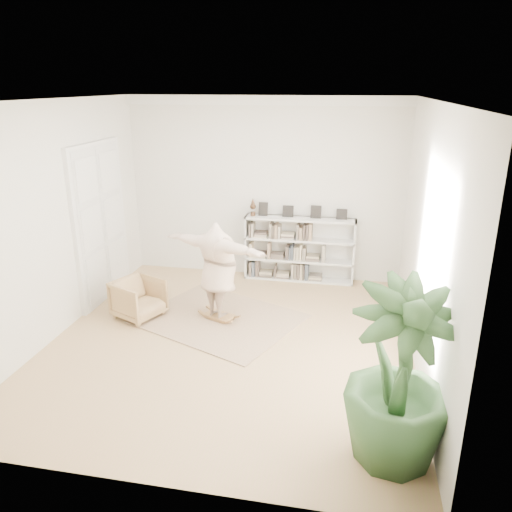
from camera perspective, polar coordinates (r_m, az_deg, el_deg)
The scene contains 9 objects.
floor at distance 7.89m, azimuth -2.95°, elevation -9.77°, with size 6.00×6.00×0.00m, color tan.
room_shell at distance 9.79m, azimuth 0.98°, elevation 17.38°, with size 6.00×6.00×6.00m.
doors at distance 9.44m, azimuth -17.31°, elevation 3.47°, with size 0.09×1.78×2.92m.
bookshelf at distance 10.08m, azimuth 4.94°, elevation 0.70°, with size 2.20×0.35×1.64m.
armchair at distance 8.77m, azimuth -13.26°, elevation -4.75°, with size 0.72×0.74×0.67m, color tan.
rug at distance 8.59m, azimuth -4.22°, elevation -7.17°, with size 2.50×2.00×0.02m, color tan.
rocker_board at distance 8.57m, azimuth -4.23°, elevation -6.82°, with size 0.58×0.47×0.11m.
person at distance 8.22m, azimuth -4.38°, elevation -1.35°, with size 2.00×0.54×1.63m, color beige.
houseplant at distance 5.40m, azimuth 16.03°, elevation -13.06°, with size 1.12×1.12×2.00m, color #2D5028.
Camera 1 is at (1.71, -6.69, 3.82)m, focal length 35.00 mm.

